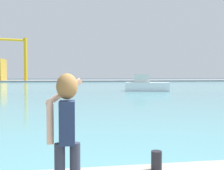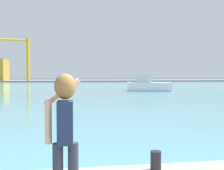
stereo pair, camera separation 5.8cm
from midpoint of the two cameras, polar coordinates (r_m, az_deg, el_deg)
name	(u,v)px [view 1 (the left image)]	position (r m, az deg, el deg)	size (l,w,h in m)	color
ground_plane	(73,86)	(53.13, -8.14, -0.25)	(220.00, 220.00, 0.00)	#334751
harbor_water	(73,86)	(55.13, -8.19, -0.16)	(140.00, 100.00, 0.02)	#599EA8
far_shore_dock	(70,81)	(95.10, -8.69, 0.90)	(140.00, 20.00, 0.39)	gray
person_photographer	(66,125)	(3.71, -9.85, -8.09)	(0.53, 0.55, 1.74)	#2D3342
harbor_bollard	(156,161)	(5.21, 8.86, -15.18)	(0.19, 0.19, 0.35)	black
boat_moored	(146,85)	(37.23, 7.01, 0.00)	(6.18, 3.87, 2.23)	white
port_crane	(22,55)	(89.54, -18.10, 5.95)	(8.51, 2.72, 13.17)	yellow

